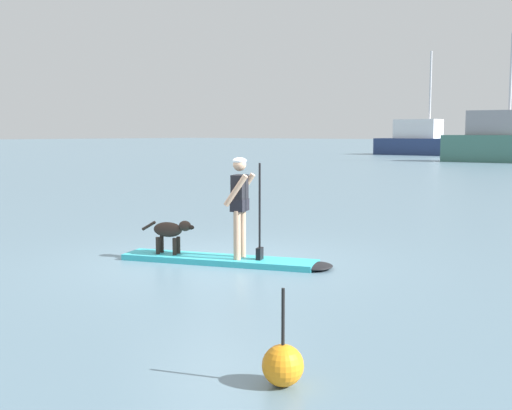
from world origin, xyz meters
The scene contains 7 objects.
ground_plane centered at (0.00, 0.00, 0.00)m, with size 400.00×400.00×0.00m, color slate.
paddleboard centered at (0.21, 0.08, 0.05)m, with size 3.63×1.90×0.10m.
person_paddler centered at (0.37, 0.14, 1.07)m, with size 0.68×0.59×1.69m.
dog centered at (-0.84, -0.32, 0.50)m, with size 0.95×0.43×0.59m.
moored_boat_far_port centered at (-21.27, 53.14, 1.34)m, with size 9.63×3.68×10.13m.
moored_boat_starboard centered at (-9.63, 41.64, 1.49)m, with size 8.86×3.90×9.45m.
marker_buoy centered at (4.12, -3.66, 0.19)m, with size 0.37×0.37×0.87m.
Camera 1 is at (7.43, -8.07, 2.19)m, focal length 46.03 mm.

